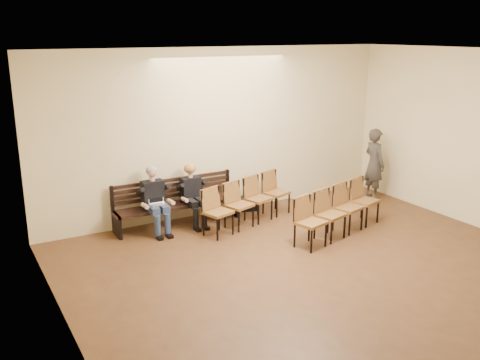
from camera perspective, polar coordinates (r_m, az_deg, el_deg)
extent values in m
plane|color=brown|center=(8.04, 15.32, -13.26)|extent=(10.00, 10.00, 0.00)
cube|color=beige|center=(11.31, -2.03, 5.15)|extent=(8.00, 0.02, 3.50)
cube|color=beige|center=(5.41, -15.28, -7.33)|extent=(0.02, 10.00, 3.50)
cube|color=white|center=(7.08, 17.39, 12.45)|extent=(8.00, 10.00, 0.02)
cube|color=black|center=(10.91, -6.67, -3.64)|extent=(2.60, 0.90, 0.45)
cube|color=silver|center=(10.39, -8.68, -2.75)|extent=(0.34, 0.28, 0.22)
cylinder|color=silver|center=(10.59, -3.91, -2.27)|extent=(0.08, 0.08, 0.22)
cube|color=black|center=(11.75, 0.94, -2.50)|extent=(0.46, 0.37, 0.30)
imported|color=#35312B|center=(12.74, 14.16, 2.22)|extent=(0.50, 0.72, 1.91)
cube|color=brown|center=(10.83, 0.95, -2.36)|extent=(2.29, 1.15, 0.92)
cube|color=brown|center=(10.44, 10.55, -3.30)|extent=(2.33, 1.10, 0.94)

